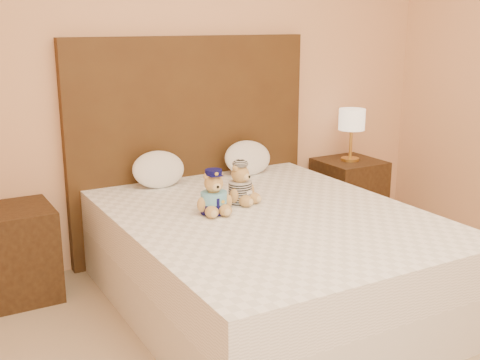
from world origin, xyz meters
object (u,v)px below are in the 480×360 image
nightstand_right (348,194)px  pillow_right (248,156)px  lamp (352,122)px  teddy_police (214,192)px  pillow_left (158,168)px  nightstand_left (15,253)px  bed (268,258)px  teddy_prisoner (240,183)px

nightstand_right → pillow_right: 0.99m
nightstand_right → lamp: lamp is taller
teddy_police → pillow_left: same height
nightstand_left → lamp: bearing=0.0°
nightstand_left → pillow_left: pillow_left is taller
bed → teddy_prisoner: (-0.04, 0.25, 0.40)m
nightstand_left → lamp: size_ratio=1.38×
bed → lamp: size_ratio=5.00×
bed → teddy_prisoner: size_ratio=8.20×
lamp → teddy_police: (-1.52, -0.65, -0.17)m
bed → teddy_police: teddy_police is taller
nightstand_right → pillow_right: size_ratio=1.53×
lamp → pillow_right: size_ratio=1.12×
nightstand_left → nightstand_right: 2.50m
bed → nightstand_left: (-1.25, 0.80, -0.00)m
teddy_police → pillow_right: bearing=54.2°
nightstand_left → teddy_police: teddy_police is taller
teddy_prisoner → pillow_left: (-0.28, 0.58, 0.00)m
nightstand_left → teddy_prisoner: teddy_prisoner is taller
bed → pillow_right: pillow_right is taller
pillow_left → nightstand_left: bearing=-178.2°
bed → pillow_right: bearing=67.2°
teddy_prisoner → teddy_police: bearing=-178.8°
lamp → pillow_left: bearing=178.9°
bed → teddy_prisoner: bearing=99.7°
nightstand_right → bed: bearing=-147.4°
teddy_police → bed: bearing=-22.0°
bed → nightstand_left: bearing=147.4°
bed → lamp: (1.25, 0.80, 0.57)m
bed → lamp: bearing=32.6°
nightstand_left → lamp: 2.56m
nightstand_right → teddy_police: size_ratio=2.19×
nightstand_right → pillow_right: bearing=178.1°
pillow_right → pillow_left: bearing=180.0°
teddy_prisoner → lamp: bearing=0.5°
nightstand_left → pillow_right: size_ratio=1.53×
teddy_police → pillow_right: size_ratio=0.70×
pillow_left → bed: bearing=-68.9°
bed → nightstand_left: size_ratio=3.64×
nightstand_right → teddy_prisoner: 1.46m
pillow_right → teddy_prisoner: bearing=-123.9°
pillow_right → nightstand_right: bearing=-1.9°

